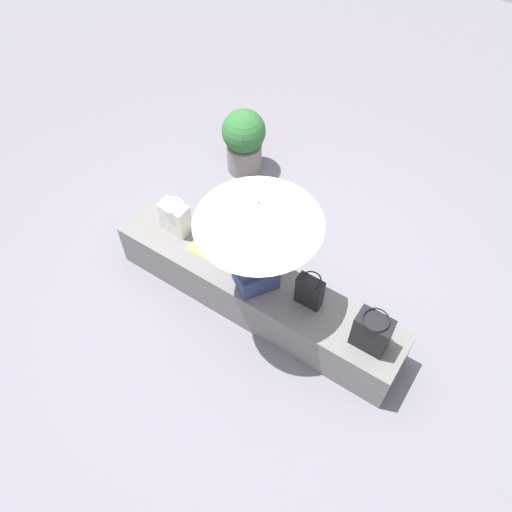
{
  "coord_description": "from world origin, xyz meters",
  "views": [
    {
      "loc": [
        -1.47,
        2.21,
        4.28
      ],
      "look_at": [
        -0.01,
        0.02,
        0.82
      ],
      "focal_mm": 37.17,
      "sensor_mm": 36.0,
      "label": 1
    }
  ],
  "objects_px": {
    "parasol": "(259,213)",
    "planter_near": "(244,140)",
    "shoulder_bag_spare": "(309,291)",
    "person_seated": "(256,255)",
    "magazine": "(205,248)",
    "handbag_black": "(372,332)",
    "tote_bag_canvas": "(175,217)"
  },
  "relations": [
    {
      "from": "parasol",
      "to": "planter_near",
      "type": "distance_m",
      "value": 2.27
    },
    {
      "from": "parasol",
      "to": "planter_near",
      "type": "relative_size",
      "value": 1.45
    },
    {
      "from": "parasol",
      "to": "shoulder_bag_spare",
      "type": "height_order",
      "value": "parasol"
    },
    {
      "from": "parasol",
      "to": "person_seated",
      "type": "bearing_deg",
      "value": -40.94
    },
    {
      "from": "person_seated",
      "to": "magazine",
      "type": "relative_size",
      "value": 3.21
    },
    {
      "from": "handbag_black",
      "to": "magazine",
      "type": "bearing_deg",
      "value": -1.5
    },
    {
      "from": "person_seated",
      "to": "shoulder_bag_spare",
      "type": "relative_size",
      "value": 2.64
    },
    {
      "from": "person_seated",
      "to": "tote_bag_canvas",
      "type": "relative_size",
      "value": 2.67
    },
    {
      "from": "planter_near",
      "to": "shoulder_bag_spare",
      "type": "bearing_deg",
      "value": 138.7
    },
    {
      "from": "magazine",
      "to": "planter_near",
      "type": "height_order",
      "value": "planter_near"
    },
    {
      "from": "person_seated",
      "to": "tote_bag_canvas",
      "type": "xyz_separation_m",
      "value": [
        0.95,
        -0.1,
        -0.22
      ]
    },
    {
      "from": "handbag_black",
      "to": "magazine",
      "type": "xyz_separation_m",
      "value": [
        1.67,
        -0.04,
        -0.18
      ]
    },
    {
      "from": "parasol",
      "to": "tote_bag_canvas",
      "type": "relative_size",
      "value": 3.35
    },
    {
      "from": "shoulder_bag_spare",
      "to": "parasol",
      "type": "bearing_deg",
      "value": 17.16
    },
    {
      "from": "handbag_black",
      "to": "magazine",
      "type": "height_order",
      "value": "handbag_black"
    },
    {
      "from": "person_seated",
      "to": "handbag_black",
      "type": "xyz_separation_m",
      "value": [
        -1.08,
        -0.01,
        -0.2
      ]
    },
    {
      "from": "tote_bag_canvas",
      "to": "magazine",
      "type": "distance_m",
      "value": 0.4
    },
    {
      "from": "parasol",
      "to": "magazine",
      "type": "distance_m",
      "value": 1.19
    },
    {
      "from": "person_seated",
      "to": "tote_bag_canvas",
      "type": "bearing_deg",
      "value": -5.74
    },
    {
      "from": "planter_near",
      "to": "person_seated",
      "type": "bearing_deg",
      "value": 127.54
    },
    {
      "from": "shoulder_bag_spare",
      "to": "magazine",
      "type": "bearing_deg",
      "value": 1.31
    },
    {
      "from": "parasol",
      "to": "shoulder_bag_spare",
      "type": "relative_size",
      "value": 3.32
    },
    {
      "from": "tote_bag_canvas",
      "to": "planter_near",
      "type": "distance_m",
      "value": 1.48
    },
    {
      "from": "tote_bag_canvas",
      "to": "shoulder_bag_spare",
      "type": "height_order",
      "value": "shoulder_bag_spare"
    },
    {
      "from": "parasol",
      "to": "magazine",
      "type": "relative_size",
      "value": 4.04
    },
    {
      "from": "handbag_black",
      "to": "planter_near",
      "type": "xyz_separation_m",
      "value": [
        2.26,
        -1.53,
        -0.23
      ]
    },
    {
      "from": "parasol",
      "to": "handbag_black",
      "type": "bearing_deg",
      "value": -176.53
    },
    {
      "from": "planter_near",
      "to": "magazine",
      "type": "bearing_deg",
      "value": 111.74
    },
    {
      "from": "parasol",
      "to": "magazine",
      "type": "xyz_separation_m",
      "value": [
        0.65,
        -0.11,
        -0.98
      ]
    },
    {
      "from": "person_seated",
      "to": "magazine",
      "type": "height_order",
      "value": "person_seated"
    },
    {
      "from": "tote_bag_canvas",
      "to": "magazine",
      "type": "height_order",
      "value": "tote_bag_canvas"
    },
    {
      "from": "handbag_black",
      "to": "magazine",
      "type": "distance_m",
      "value": 1.68
    }
  ]
}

